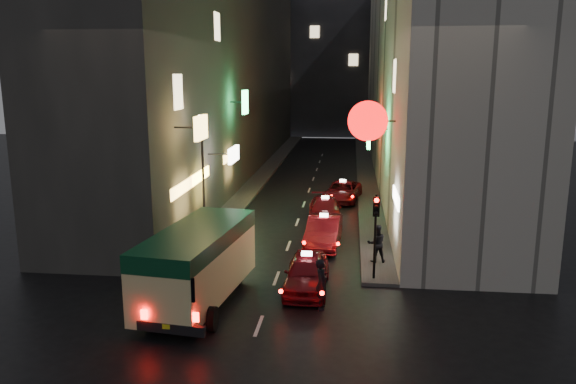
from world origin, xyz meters
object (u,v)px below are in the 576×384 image
(taxi_near, at_px, (307,270))
(pedestrian_crossing, at_px, (321,281))
(minibus, at_px, (198,257))
(traffic_light, at_px, (376,219))
(lamp_post, at_px, (203,170))

(taxi_near, height_order, pedestrian_crossing, pedestrian_crossing)
(minibus, xyz_separation_m, taxi_near, (3.83, 1.79, -0.99))
(traffic_light, height_order, lamp_post, lamp_post)
(minibus, bearing_deg, lamp_post, 103.06)
(traffic_light, bearing_deg, pedestrian_crossing, -125.54)
(pedestrian_crossing, bearing_deg, lamp_post, 40.27)
(minibus, height_order, traffic_light, traffic_light)
(minibus, relative_size, pedestrian_crossing, 3.27)
(pedestrian_crossing, relative_size, traffic_light, 0.60)
(minibus, relative_size, lamp_post, 1.11)
(pedestrian_crossing, distance_m, lamp_post, 9.96)
(lamp_post, bearing_deg, pedestrian_crossing, -49.67)
(minibus, bearing_deg, traffic_light, 23.94)
(minibus, bearing_deg, taxi_near, 25.10)
(lamp_post, bearing_deg, minibus, -76.94)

